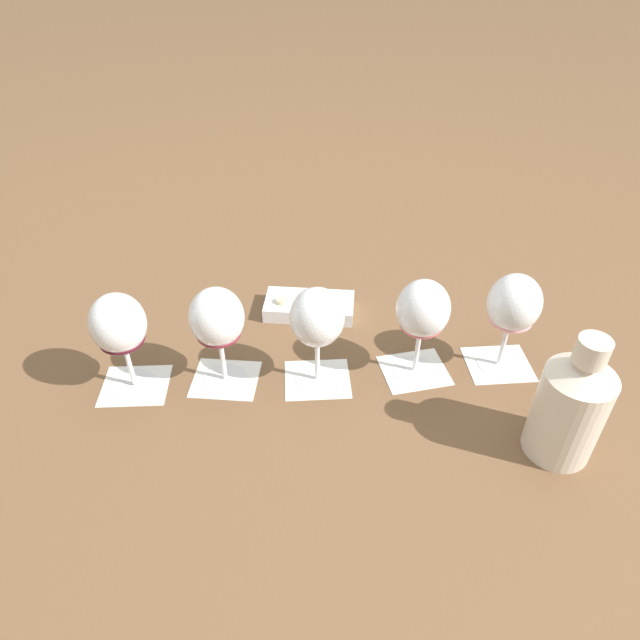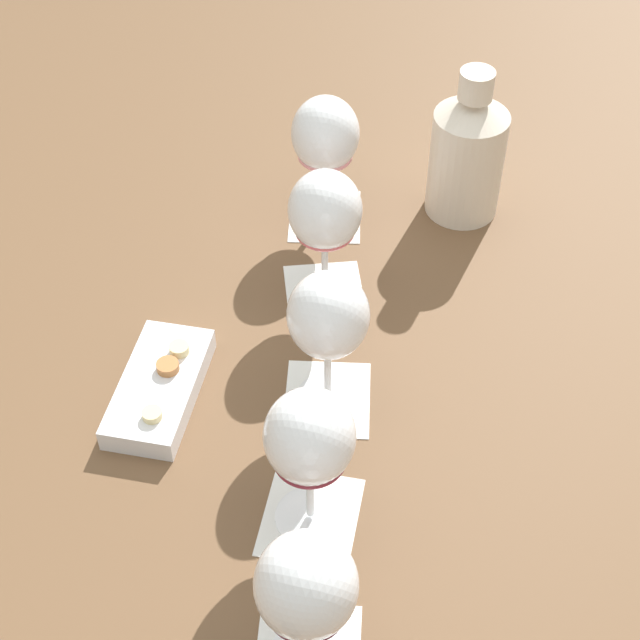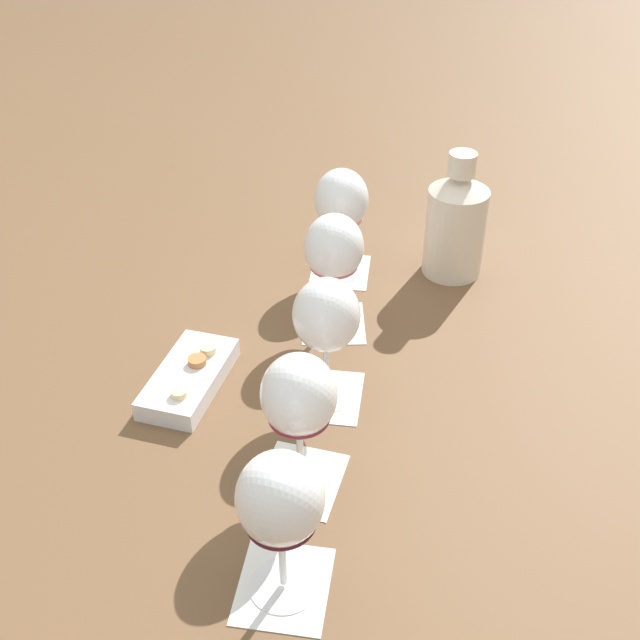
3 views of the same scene
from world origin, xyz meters
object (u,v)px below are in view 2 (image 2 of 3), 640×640
wine_glass_1 (325,216)px  ceramic_vase (467,153)px  wine_glass_0 (325,139)px  wine_glass_4 (306,590)px  snack_dish (160,387)px  wine_glass_2 (328,321)px  wine_glass_3 (310,442)px

wine_glass_1 → ceramic_vase: size_ratio=0.86×
wine_glass_0 → wine_glass_1: (0.10, 0.11, -0.00)m
wine_glass_4 → snack_dish: wine_glass_4 is taller
wine_glass_4 → snack_dish: bearing=-102.1°
wine_glass_0 → wine_glass_4: 0.62m
wine_glass_4 → snack_dish: size_ratio=0.98×
wine_glass_2 → wine_glass_3: (0.11, 0.11, 0.00)m
ceramic_vase → wine_glass_1: bearing=1.7°
wine_glass_1 → wine_glass_3: 0.32m
wine_glass_2 → snack_dish: (0.14, -0.12, -0.11)m
wine_glass_0 → wine_glass_4: same height
wine_glass_0 → wine_glass_3: size_ratio=1.00×
wine_glass_1 → ceramic_vase: 0.25m
wine_glass_0 → ceramic_vase: ceramic_vase is taller
wine_glass_0 → wine_glass_2: same height
wine_glass_3 → wine_glass_4: size_ratio=1.00×
wine_glass_0 → wine_glass_1: bearing=49.2°
snack_dish → wine_glass_3: bearing=96.2°
ceramic_vase → wine_glass_3: bearing=27.3°
snack_dish → wine_glass_0: bearing=-161.2°
wine_glass_4 → ceramic_vase: (-0.57, -0.35, -0.03)m
wine_glass_2 → wine_glass_4: 0.30m
ceramic_vase → wine_glass_2: bearing=21.0°
wine_glass_3 → ceramic_vase: bearing=-152.7°
wine_glass_0 → wine_glass_3: bearing=47.5°
wine_glass_2 → ceramic_vase: 0.38m
ceramic_vase → snack_dish: ceramic_vase is taller
snack_dish → wine_glass_2: bearing=137.9°
wine_glass_2 → wine_glass_3: same height
wine_glass_4 → wine_glass_2: bearing=-134.2°
wine_glass_0 → snack_dish: wine_glass_0 is taller
ceramic_vase → snack_dish: 0.50m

